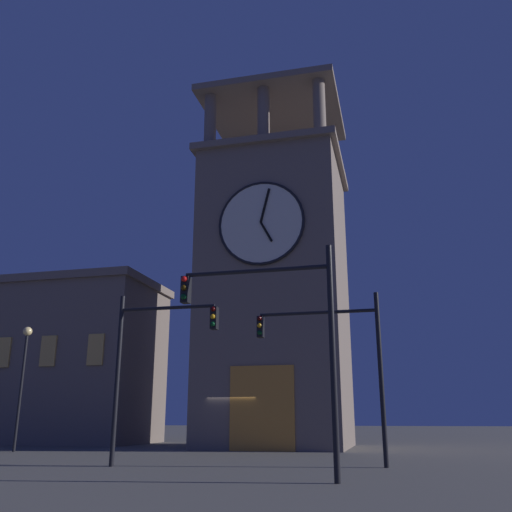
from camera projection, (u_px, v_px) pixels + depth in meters
ground_plane at (237, 450)px, 27.56m from camera, size 200.00×200.00×0.00m
clocktower at (277, 289)px, 32.22m from camera, size 8.24×8.31×23.24m
adjacent_wing_building at (38, 362)px, 36.71m from camera, size 15.89×7.35×10.19m
traffic_signal_near at (337, 350)px, 18.83m from camera, size 4.26×0.41×5.64m
traffic_signal_mid at (150, 350)px, 18.66m from camera, size 3.58×0.41×5.61m
traffic_signal_far at (280, 322)px, 14.60m from camera, size 4.21×0.41×5.93m
street_lamp at (24, 365)px, 27.00m from camera, size 0.44×0.44×5.86m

